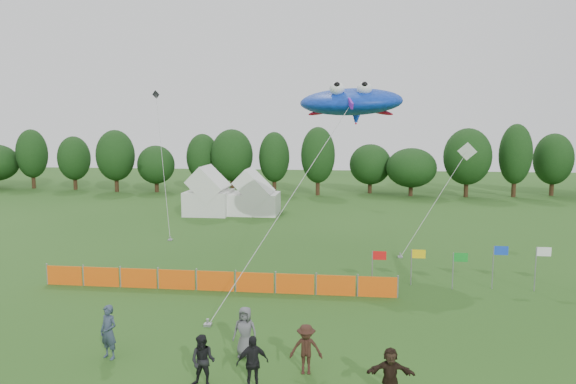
# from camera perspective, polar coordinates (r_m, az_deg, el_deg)

# --- Properties ---
(ground) EXTENTS (160.00, 160.00, 0.00)m
(ground) POSITION_cam_1_polar(r_m,az_deg,el_deg) (19.00, -2.28, -18.13)
(ground) COLOR #234C16
(ground) RESTS_ON ground
(treeline) EXTENTS (104.57, 8.78, 8.36)m
(treeline) POSITION_cam_1_polar(r_m,az_deg,el_deg) (62.01, 5.80, 3.56)
(treeline) COLOR #382314
(treeline) RESTS_ON ground
(tent_left) EXTENTS (4.11, 4.11, 3.62)m
(tent_left) POSITION_cam_1_polar(r_m,az_deg,el_deg) (48.44, -8.78, -0.31)
(tent_left) COLOR white
(tent_left) RESTS_ON ground
(tent_right) EXTENTS (4.61, 3.69, 3.25)m
(tent_right) POSITION_cam_1_polar(r_m,az_deg,el_deg) (48.08, -3.77, -0.53)
(tent_right) COLOR white
(tent_right) RESTS_ON ground
(barrier_fence) EXTENTS (17.90, 0.06, 1.00)m
(barrier_fence) POSITION_cam_1_polar(r_m,az_deg,el_deg) (26.21, -8.09, -9.77)
(barrier_fence) COLOR #EE560D
(barrier_fence) RESTS_ON ground
(flag_row) EXTENTS (10.73, 0.50, 2.25)m
(flag_row) POSITION_cam_1_polar(r_m,az_deg,el_deg) (27.70, 20.46, -7.32)
(flag_row) COLOR gray
(flag_row) RESTS_ON ground
(spectator_a) EXTENTS (0.82, 0.69, 1.93)m
(spectator_a) POSITION_cam_1_polar(r_m,az_deg,el_deg) (19.76, -19.31, -14.47)
(spectator_a) COLOR #2E3B4E
(spectator_a) RESTS_ON ground
(spectator_b) EXTENTS (0.86, 0.70, 1.68)m
(spectator_b) POSITION_cam_1_polar(r_m,az_deg,el_deg) (17.15, -9.43, -18.05)
(spectator_b) COLOR black
(spectator_b) RESTS_ON ground
(spectator_c) EXTENTS (1.13, 0.70, 1.69)m
(spectator_c) POSITION_cam_1_polar(r_m,az_deg,el_deg) (17.74, 2.02, -17.05)
(spectator_c) COLOR #321B14
(spectator_c) RESTS_ON ground
(spectator_d) EXTENTS (1.11, 0.81, 1.74)m
(spectator_d) POSITION_cam_1_polar(r_m,az_deg,el_deg) (16.80, -3.99, -18.41)
(spectator_d) COLOR black
(spectator_d) RESTS_ON ground
(spectator_e) EXTENTS (0.95, 0.68, 1.82)m
(spectator_e) POSITION_cam_1_polar(r_m,az_deg,el_deg) (18.94, -4.78, -15.22)
(spectator_e) COLOR #55565B
(spectator_e) RESTS_ON ground
(spectator_f) EXTENTS (1.46, 0.50, 1.56)m
(spectator_f) POSITION_cam_1_polar(r_m,az_deg,el_deg) (16.67, 11.30, -19.10)
(spectator_f) COLOR black
(spectator_f) RESTS_ON ground
(stingray_kite) EXTENTS (9.58, 21.40, 10.84)m
(stingray_kite) POSITION_cam_1_polar(r_m,az_deg,el_deg) (32.89, 7.03, 9.85)
(stingray_kite) COLOR blue
(stingray_kite) RESTS_ON ground
(small_kite_white) EXTENTS (6.19, 7.53, 7.03)m
(small_kite_white) POSITION_cam_1_polar(r_m,az_deg,el_deg) (38.25, 17.86, 1.93)
(small_kite_white) COLOR white
(small_kite_white) RESTS_ON ground
(small_kite_dark) EXTENTS (5.82, 12.04, 11.54)m
(small_kite_dark) POSITION_cam_1_polar(r_m,az_deg,el_deg) (44.35, -13.88, 4.49)
(small_kite_dark) COLOR black
(small_kite_dark) RESTS_ON ground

